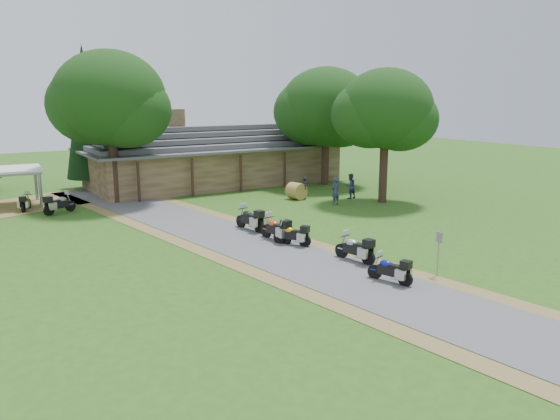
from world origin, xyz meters
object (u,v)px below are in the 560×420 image
motorcycle_row_c (292,234)px  hay_bale (296,191)px  motorcycle_row_e (250,218)px  motorcycle_row_a (390,268)px  motorcycle_row_d (276,228)px  lodge (215,155)px  motorcycle_row_b (355,247)px  motorcycle_carport_b (59,203)px  motorcycle_carport_a (26,202)px

motorcycle_row_c → hay_bale: size_ratio=1.49×
motorcycle_row_e → motorcycle_row_a: bearing=174.0°
motorcycle_row_c → motorcycle_row_d: (-0.24, 1.14, 0.09)m
motorcycle_row_c → motorcycle_row_d: motorcycle_row_d is taller
lodge → motorcycle_row_c: bearing=-104.7°
motorcycle_row_c → hay_bale: motorcycle_row_c is taller
motorcycle_row_b → hay_bale: size_ratio=1.64×
motorcycle_row_b → motorcycle_carport_b: size_ratio=0.98×
motorcycle_row_d → motorcycle_carport_a: (-9.76, 14.98, -0.12)m
lodge → motorcycle_row_a: size_ratio=12.29×
motorcycle_row_c → lodge: bearing=-47.1°
motorcycle_carport_a → motorcycle_carport_b: size_ratio=0.86×
motorcycle_row_b → motorcycle_row_e: bearing=-1.9°
motorcycle_carport_a → motorcycle_carport_b: bearing=-120.1°
lodge → motorcycle_row_e: 16.64m
motorcycle_row_a → motorcycle_carport_b: bearing=5.1°
motorcycle_row_a → motorcycle_row_b: bearing=-29.8°
hay_bale → motorcycle_row_d: bearing=-128.9°
lodge → hay_bale: (1.88, -9.38, -1.86)m
lodge → motorcycle_row_c: size_ratio=12.10×
motorcycle_row_d → motorcycle_row_c: bearing=-175.2°
lodge → hay_bale: lodge is taller
motorcycle_carport_a → hay_bale: 18.02m
motorcycle_row_c → hay_bale: (6.96, 10.06, -0.01)m
hay_bale → motorcycle_row_a: bearing=-111.8°
motorcycle_row_a → motorcycle_row_c: 6.67m
motorcycle_row_b → motorcycle_row_d: motorcycle_row_d is taller
lodge → motorcycle_row_e: lodge is taller
motorcycle_carport_b → hay_bale: size_ratio=1.68×
motorcycle_row_b → motorcycle_row_c: size_ratio=1.10×
motorcycle_row_e → lodge: bearing=-28.1°
motorcycle_row_a → motorcycle_carport_b: (-8.62, 20.64, 0.09)m
motorcycle_carport_b → motorcycle_row_e: bearing=-77.3°
motorcycle_row_b → motorcycle_row_d: (-1.16, 4.86, 0.03)m
motorcycle_row_d → motorcycle_row_e: (-0.05, 2.66, 0.01)m
motorcycle_row_c → hay_bale: bearing=-67.1°
motorcycle_row_a → motorcycle_carport_a: size_ratio=1.02×
motorcycle_row_b → hay_bale: bearing=-34.7°
motorcycle_row_d → hay_bale: (7.21, 8.92, -0.10)m
motorcycle_row_a → motorcycle_carport_a: 24.99m
motorcycle_row_a → motorcycle_carport_b: 22.37m
lodge → motorcycle_row_a: lodge is taller
motorcycle_row_a → motorcycle_row_c: (-0.29, 6.66, 0.01)m
lodge → motorcycle_carport_a: 15.56m
motorcycle_row_e → motorcycle_row_c: bearing=175.2°
hay_bale → motorcycle_carport_b: bearing=165.6°
motorcycle_row_c → motorcycle_carport_b: bearing=-1.6°
motorcycle_row_c → motorcycle_carport_a: (-10.01, 16.11, -0.02)m
lodge → motorcycle_carport_b: 14.59m
hay_bale → lodge: bearing=101.3°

